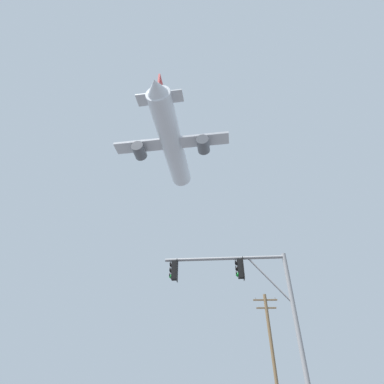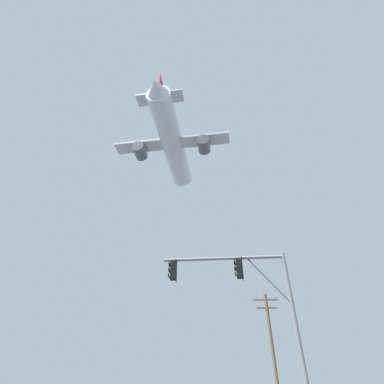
# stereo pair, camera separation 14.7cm
# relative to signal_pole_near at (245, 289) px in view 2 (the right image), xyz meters

# --- Properties ---
(signal_pole_near) EXTENTS (5.88, 0.64, 6.53)m
(signal_pole_near) POSITION_rel_signal_pole_near_xyz_m (0.00, 0.00, 0.00)
(signal_pole_near) COLOR gray
(signal_pole_near) RESTS_ON ground
(utility_pole) EXTENTS (2.20, 0.28, 8.20)m
(utility_pole) POSITION_rel_signal_pole_near_xyz_m (3.90, 14.14, -0.50)
(utility_pole) COLOR brown
(utility_pole) RESTS_ON ground
(airplane) EXTENTS (18.80, 24.34, 6.63)m
(airplane) POSITION_rel_signal_pole_near_xyz_m (-6.37, 20.98, 29.23)
(airplane) COLOR white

